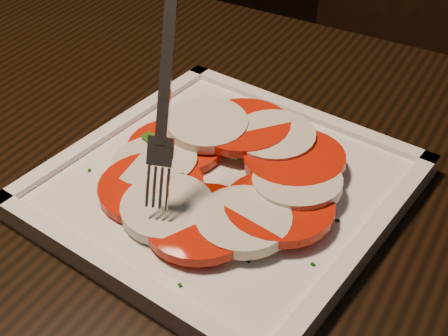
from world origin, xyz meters
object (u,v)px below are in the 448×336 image
at_px(chair, 378,80).
at_px(plate, 224,188).
at_px(fork, 169,83).
at_px(table, 217,298).

height_order(chair, plate, chair).
relative_size(chair, fork, 5.51).
xyz_separation_m(table, chair, (-0.08, 0.67, -0.12)).
relative_size(chair, plate, 3.27).
height_order(table, fork, fork).
bearing_deg(chair, fork, -74.08).
xyz_separation_m(chair, fork, (0.03, -0.67, 0.34)).
xyz_separation_m(chair, plate, (0.06, -0.63, 0.22)).
relative_size(plate, fork, 1.68).
bearing_deg(fork, table, -21.97).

